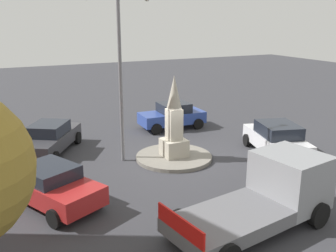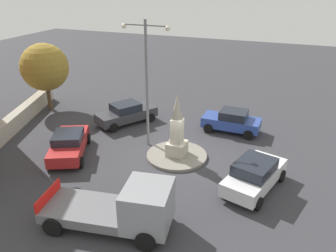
% 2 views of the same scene
% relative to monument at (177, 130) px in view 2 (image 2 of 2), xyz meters
% --- Properties ---
extents(ground_plane, '(80.00, 80.00, 0.00)m').
position_rel_monument_xyz_m(ground_plane, '(0.00, 0.00, -1.74)').
color(ground_plane, '#38383D').
extents(traffic_island, '(3.58, 3.58, 0.17)m').
position_rel_monument_xyz_m(traffic_island, '(0.00, 0.00, -1.65)').
color(traffic_island, gray).
rests_on(traffic_island, ground).
extents(monument, '(1.08, 1.08, 3.80)m').
position_rel_monument_xyz_m(monument, '(0.00, 0.00, 0.00)').
color(monument, '#B2AA99').
rests_on(monument, traffic_island).
extents(streetlamp, '(2.92, 0.28, 7.70)m').
position_rel_monument_xyz_m(streetlamp, '(-2.23, 0.86, 2.92)').
color(streetlamp, slate).
rests_on(streetlamp, ground).
extents(car_blue_far_side, '(3.91, 1.98, 1.55)m').
position_rel_monument_xyz_m(car_blue_far_side, '(2.28, 4.73, -0.96)').
color(car_blue_far_side, '#2D479E').
rests_on(car_blue_far_side, ground).
extents(car_red_passing, '(3.46, 4.65, 1.46)m').
position_rel_monument_xyz_m(car_red_passing, '(-6.04, -2.10, -0.98)').
color(car_red_passing, '#B22323').
rests_on(car_red_passing, ground).
extents(car_dark_grey_waiting, '(3.74, 4.57, 1.52)m').
position_rel_monument_xyz_m(car_dark_grey_waiting, '(-5.10, 3.41, -0.97)').
color(car_dark_grey_waiting, '#38383D').
rests_on(car_dark_grey_waiting, ground).
extents(car_white_near_island, '(2.92, 4.54, 1.60)m').
position_rel_monument_xyz_m(car_white_near_island, '(4.72, -1.66, -0.92)').
color(car_white_near_island, silver).
rests_on(car_white_near_island, ground).
extents(truck_grey_parked_left, '(5.76, 3.11, 2.19)m').
position_rel_monument_xyz_m(truck_grey_parked_left, '(0.09, -6.59, -0.70)').
color(truck_grey_parked_left, gray).
rests_on(truck_grey_parked_left, ground).
extents(tree_mid_cluster, '(3.64, 3.64, 5.24)m').
position_rel_monument_xyz_m(tree_mid_cluster, '(-12.13, 3.71, 1.67)').
color(tree_mid_cluster, brown).
rests_on(tree_mid_cluster, ground).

